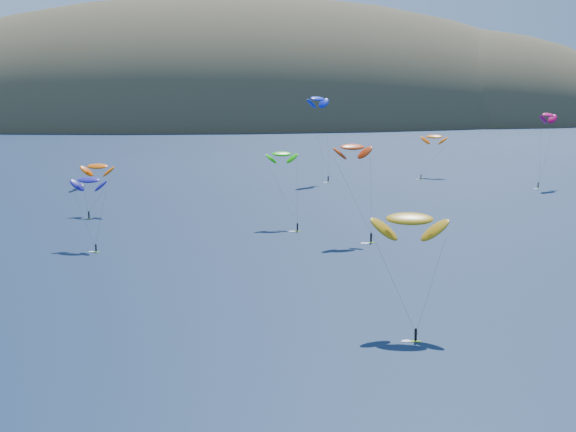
{
  "coord_description": "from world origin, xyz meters",
  "views": [
    {
      "loc": [
        -32.05,
        -55.26,
        32.84
      ],
      "look_at": [
        -12.01,
        80.0,
        9.0
      ],
      "focal_mm": 50.0,
      "sensor_mm": 36.0,
      "label": 1
    }
  ],
  "objects": [
    {
      "name": "island",
      "position": [
        39.4,
        562.36,
        -10.74
      ],
      "size": [
        730.0,
        300.0,
        210.0
      ],
      "color": "#3D3526",
      "rests_on": "ground"
    },
    {
      "name": "sailboat",
      "position": [
        -58.72,
        187.3,
        0.94
      ],
      "size": [
        9.2,
        7.94,
        11.33
      ],
      "rotation": [
        0.0,
        0.0,
        0.11
      ],
      "color": "silver",
      "rests_on": "ground"
    },
    {
      "name": "kitesurfer_1",
      "position": [
        -49.37,
        141.66,
        11.47
      ],
      "size": [
        8.88,
        11.06,
        13.77
      ],
      "rotation": [
        0.0,
        0.0,
        -0.31
      ],
      "color": "#9ADD18",
      "rests_on": "ground"
    },
    {
      "name": "kitesurfer_2",
      "position": [
        -1.0,
        44.98,
        14.36
      ],
      "size": [
        10.42,
        11.06,
        17.06
      ],
      "rotation": [
        0.0,
        0.0,
        -0.26
      ],
      "color": "#9ADD18",
      "rests_on": "ground"
    },
    {
      "name": "kitesurfer_3",
      "position": [
        -7.26,
        121.65,
        15.72
      ],
      "size": [
        6.99,
        11.95,
        17.71
      ],
      "rotation": [
        0.0,
        0.0,
        0.03
      ],
      "color": "#9ADD18",
      "rests_on": "ground"
    },
    {
      "name": "kitesurfer_4",
      "position": [
        14.39,
        194.61,
        25.95
      ],
      "size": [
        10.18,
        10.06,
        28.73
      ],
      "rotation": [
        0.0,
        0.0,
        0.77
      ],
      "color": "#9ADD18",
      "rests_on": "ground"
    },
    {
      "name": "kitesurfer_8",
      "position": [
        80.98,
        173.11,
        21.41
      ],
      "size": [
        10.06,
        10.44,
        23.82
      ],
      "rotation": [
        0.0,
        0.0,
        0.65
      ],
      "color": "#9ADD18",
      "rests_on": "ground"
    },
    {
      "name": "kitesurfer_9",
      "position": [
        4.63,
        103.1,
        18.72
      ],
      "size": [
        8.77,
        8.75,
        21.07
      ],
      "rotation": [
        0.0,
        0.0,
        0.22
      ],
      "color": "#9ADD18",
      "rests_on": "ground"
    },
    {
      "name": "kitesurfer_10",
      "position": [
        -47.81,
        103.88,
        12.92
      ],
      "size": [
        7.97,
        10.24,
        14.97
      ],
      "rotation": [
        0.0,
        0.0,
        -0.36
      ],
      "color": "#9ADD18",
      "rests_on": "ground"
    },
    {
      "name": "kitesurfer_11",
      "position": [
        55.07,
        201.27,
        13.16
      ],
      "size": [
        12.25,
        12.96,
        15.57
      ],
      "rotation": [
        0.0,
        0.0,
        -0.53
      ],
      "color": "#9ADD18",
      "rests_on": "ground"
    }
  ]
}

